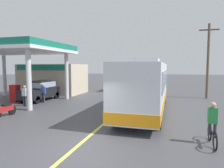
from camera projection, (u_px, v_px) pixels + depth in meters
The scene contains 11 objects.
ground at pixel (144, 90), 26.99m from camera, with size 120.00×120.00×0.00m, color #424247.
lane_divider_stripe at pixel (138, 95), 22.21m from camera, with size 0.16×50.00×0.01m, color #D8CC4C.
coach_bus_main at pixel (146, 87), 13.99m from camera, with size 2.60×11.04×3.69m.
gas_station_roadside at pixel (43, 71), 21.89m from camera, with size 9.10×11.95×5.10m.
car_at_pump at pixel (41, 89), 18.66m from camera, with size 1.70×4.20×1.82m.
minibus_opposing_lane at pixel (125, 79), 26.86m from camera, with size 2.04×6.13×2.44m.
cyclist_on_shoulder at pixel (212, 126), 7.99m from camera, with size 0.34×1.82×1.72m.
motorcycle_parked_forecourt at pixel (5, 110), 12.55m from camera, with size 0.55×1.80×0.92m.
pedestrian_near_pump at pixel (25, 95), 15.85m from camera, with size 0.55×0.22×1.66m.
pedestrian_by_shop at pixel (43, 92), 17.52m from camera, with size 0.55×0.22×1.66m.
utility_pole_roadside at pixel (208, 60), 19.57m from camera, with size 1.80×0.24×7.24m.
Camera 1 is at (3.45, -6.94, 3.10)m, focal length 32.37 mm.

